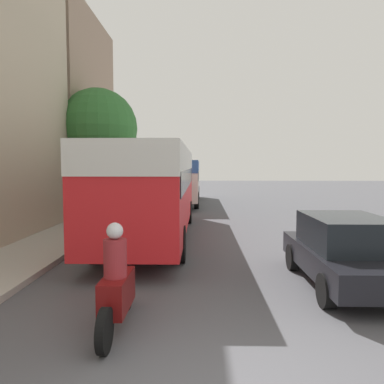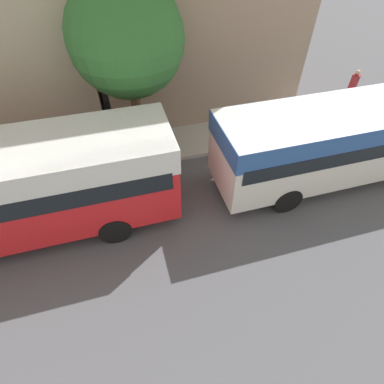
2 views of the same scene
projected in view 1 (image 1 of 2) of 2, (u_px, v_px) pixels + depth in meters
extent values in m
cube|color=gray|center=(51.00, 114.00, 21.50)|extent=(5.32, 8.61, 11.08)
cube|color=red|center=(154.00, 187.00, 13.37)|extent=(2.47, 10.97, 2.68)
cube|color=white|center=(153.00, 161.00, 13.30)|extent=(2.50, 11.03, 0.81)
cube|color=black|center=(153.00, 178.00, 13.35)|extent=(2.52, 10.54, 0.59)
cylinder|color=black|center=(138.00, 212.00, 16.89)|extent=(0.28, 1.00, 1.00)
cylinder|color=black|center=(188.00, 212.00, 16.83)|extent=(0.28, 1.00, 1.00)
cylinder|color=black|center=(96.00, 244.00, 10.10)|extent=(0.28, 1.00, 1.00)
cylinder|color=black|center=(180.00, 244.00, 10.05)|extent=(0.28, 1.00, 1.00)
cube|color=silver|center=(181.00, 179.00, 25.76)|extent=(2.44, 10.78, 2.40)
cube|color=#2D569E|center=(181.00, 166.00, 25.70)|extent=(2.47, 10.84, 0.72)
cube|color=black|center=(181.00, 174.00, 25.74)|extent=(2.49, 10.35, 0.53)
cylinder|color=black|center=(169.00, 192.00, 29.20)|extent=(0.28, 1.00, 1.00)
cylinder|color=black|center=(197.00, 192.00, 29.15)|extent=(0.28, 1.00, 1.00)
cylinder|color=black|center=(159.00, 200.00, 22.54)|extent=(0.28, 1.00, 1.00)
cylinder|color=black|center=(197.00, 200.00, 22.49)|extent=(0.28, 1.00, 1.00)
cube|color=maroon|center=(117.00, 292.00, 5.97)|extent=(0.38, 1.10, 0.55)
cylinder|color=black|center=(127.00, 292.00, 6.78)|extent=(0.10, 0.64, 0.64)
cylinder|color=black|center=(105.00, 331.00, 5.19)|extent=(0.12, 0.64, 0.64)
cylinder|color=maroon|center=(115.00, 258.00, 5.82)|extent=(0.36, 0.36, 0.60)
sphere|color=silver|center=(115.00, 231.00, 5.79)|extent=(0.26, 0.26, 0.26)
cube|color=black|center=(345.00, 260.00, 8.06)|extent=(1.77, 4.06, 0.52)
cube|color=black|center=(346.00, 232.00, 8.02)|extent=(1.56, 2.23, 0.69)
cylinder|color=black|center=(293.00, 257.00, 9.35)|extent=(0.22, 0.64, 0.64)
cylinder|color=black|center=(358.00, 258.00, 9.31)|extent=(0.22, 0.64, 0.64)
cylinder|color=black|center=(327.00, 291.00, 6.84)|extent=(0.22, 0.64, 0.64)
cylinder|color=#232838|center=(128.00, 192.00, 28.80)|extent=(0.29, 0.29, 0.84)
cylinder|color=maroon|center=(128.00, 182.00, 28.75)|extent=(0.37, 0.37, 0.70)
sphere|color=tan|center=(128.00, 176.00, 28.71)|extent=(0.23, 0.23, 0.23)
cylinder|color=#232838|center=(139.00, 190.00, 31.50)|extent=(0.34, 0.34, 0.83)
cylinder|color=black|center=(139.00, 181.00, 31.45)|extent=(0.42, 0.42, 0.69)
sphere|color=tan|center=(139.00, 175.00, 31.42)|extent=(0.22, 0.22, 0.22)
cylinder|color=brown|center=(99.00, 186.00, 18.36)|extent=(0.36, 0.36, 2.86)
sphere|color=#2D662D|center=(98.00, 128.00, 18.15)|extent=(3.80, 3.80, 3.80)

